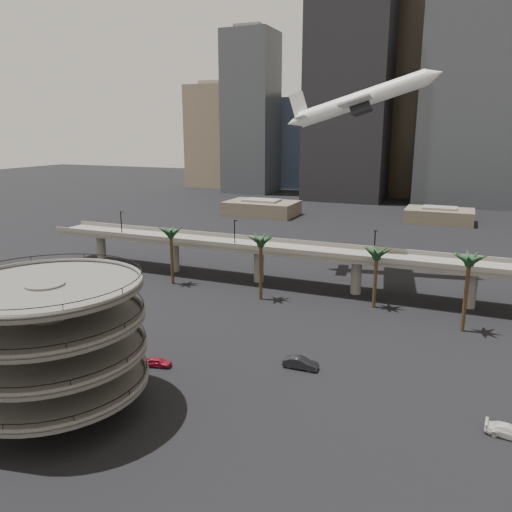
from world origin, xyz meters
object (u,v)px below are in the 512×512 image
at_px(overpass, 306,255).
at_px(car_a, 158,362).
at_px(car_b, 301,363).
at_px(parking_ramp, 50,336).
at_px(airborne_jet, 361,100).
at_px(car_c, 509,431).

xyz_separation_m(overpass, car_a, (-8.38, -44.35, -6.66)).
bearing_deg(car_b, parking_ramp, 131.26).
xyz_separation_m(parking_ramp, car_a, (4.62, 14.64, -9.16)).
distance_m(parking_ramp, car_b, 33.74).
relative_size(airborne_jet, car_c, 7.09).
bearing_deg(car_b, car_a, 109.65).
xyz_separation_m(airborne_jet, car_a, (-15.14, -60.96, -39.07)).
height_order(parking_ramp, car_b, parking_ramp).
xyz_separation_m(parking_ramp, overpass, (13.00, 59.00, -2.50)).
xyz_separation_m(overpass, car_c, (37.32, -43.61, -6.63)).
bearing_deg(car_a, car_c, -102.34).
distance_m(overpass, car_b, 38.99).
relative_size(airborne_jet, car_a, 8.72).
bearing_deg(car_b, car_c, -105.87).
xyz_separation_m(overpass, airborne_jet, (6.76, 16.61, 32.40)).
height_order(parking_ramp, overpass, parking_ramp).
xyz_separation_m(airborne_jet, car_c, (30.55, -60.22, -39.03)).
bearing_deg(car_a, parking_ramp, 149.21).
xyz_separation_m(overpass, car_b, (10.84, -36.88, -6.50)).
relative_size(overpass, car_c, 26.56).
relative_size(parking_ramp, airborne_jet, 0.64).
height_order(parking_ramp, car_c, parking_ramp).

